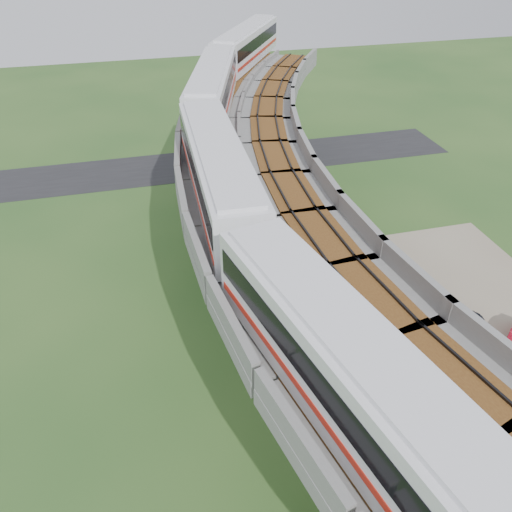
% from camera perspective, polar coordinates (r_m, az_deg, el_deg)
% --- Properties ---
extents(ground, '(160.00, 160.00, 0.00)m').
position_cam_1_polar(ground, '(33.86, 0.95, -10.81)').
color(ground, '#2A5321').
rests_on(ground, ground).
extents(dirt_lot, '(18.00, 26.00, 0.04)m').
position_cam_1_polar(dirt_lot, '(37.85, 22.96, -8.28)').
color(dirt_lot, gray).
rests_on(dirt_lot, ground).
extents(asphalt_road, '(60.00, 8.00, 0.03)m').
position_cam_1_polar(asphalt_road, '(58.34, -6.89, 10.30)').
color(asphalt_road, '#232326').
rests_on(asphalt_road, ground).
extents(viaduct, '(19.58, 73.98, 11.40)m').
position_cam_1_polar(viaduct, '(29.17, 8.44, 3.13)').
color(viaduct, '#99968E').
rests_on(viaduct, ground).
extents(metro_train, '(15.30, 60.64, 3.64)m').
position_cam_1_polar(metro_train, '(34.37, -1.12, 14.68)').
color(metro_train, white).
rests_on(metro_train, ground).
extents(fence, '(3.87, 38.73, 1.50)m').
position_cam_1_polar(fence, '(36.46, 16.04, -6.84)').
color(fence, '#2D382D').
rests_on(fence, ground).
extents(tree_0, '(1.86, 1.86, 2.88)m').
position_cam_1_polar(tree_0, '(52.36, 6.45, 9.81)').
color(tree_0, '#382314').
rests_on(tree_0, ground).
extents(tree_1, '(2.04, 2.04, 3.21)m').
position_cam_1_polar(tree_1, '(45.12, 7.46, 5.68)').
color(tree_1, '#382314').
rests_on(tree_1, ground).
extents(tree_2, '(2.33, 2.33, 2.74)m').
position_cam_1_polar(tree_2, '(40.91, 8.04, 1.26)').
color(tree_2, '#382314').
rests_on(tree_2, ground).
extents(tree_3, '(2.49, 2.49, 3.54)m').
position_cam_1_polar(tree_3, '(32.64, 12.15, -7.89)').
color(tree_3, '#382314').
rests_on(tree_3, ground).
extents(tree_4, '(2.81, 2.81, 3.71)m').
position_cam_1_polar(tree_4, '(29.37, 18.48, -15.37)').
color(tree_4, '#382314').
rests_on(tree_4, ground).
extents(car_dark, '(3.97, 2.33, 1.08)m').
position_cam_1_polar(car_dark, '(38.09, 22.21, -6.61)').
color(car_dark, black).
rests_on(car_dark, dirt_lot).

